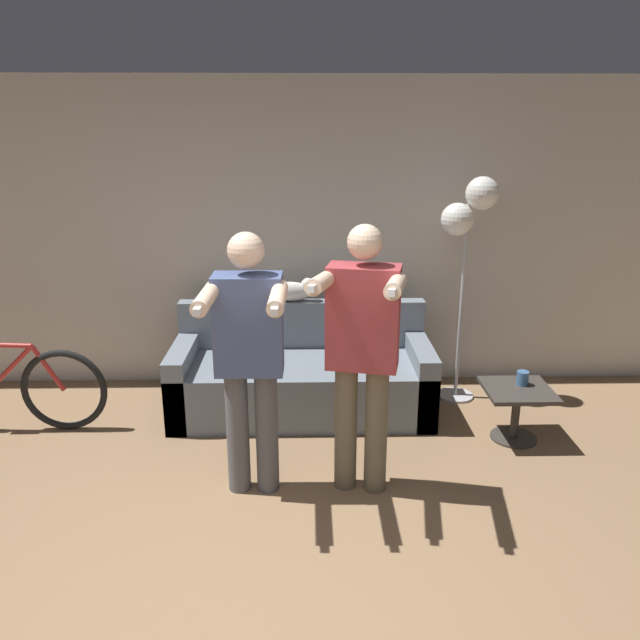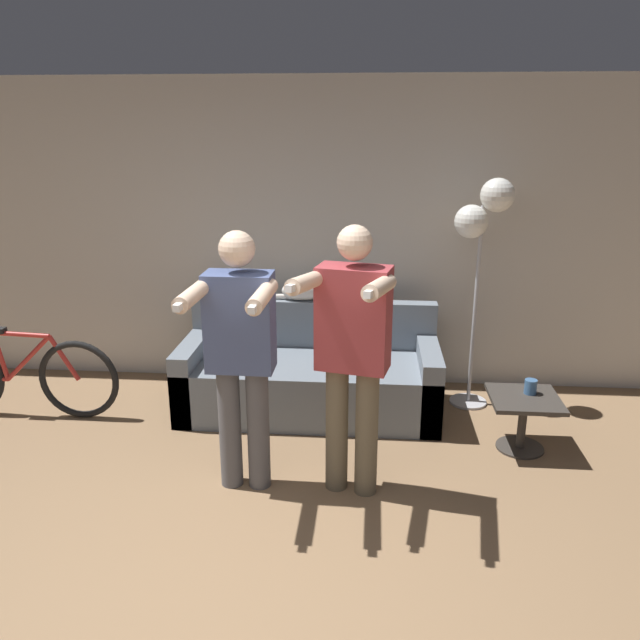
{
  "view_description": "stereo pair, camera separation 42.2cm",
  "coord_description": "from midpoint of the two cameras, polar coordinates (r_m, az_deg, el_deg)",
  "views": [
    {
      "loc": [
        0.35,
        -2.24,
        2.22
      ],
      "look_at": [
        0.44,
        1.8,
        0.95
      ],
      "focal_mm": 35.0,
      "sensor_mm": 36.0,
      "label": 1
    },
    {
      "loc": [
        0.77,
        -2.22,
        2.22
      ],
      "look_at": [
        0.44,
        1.8,
        0.95
      ],
      "focal_mm": 35.0,
      "sensor_mm": 36.0,
      "label": 2
    }
  ],
  "objects": [
    {
      "name": "couch",
      "position": [
        5.02,
        -4.06,
        -5.36
      ],
      "size": [
        2.03,
        0.85,
        0.82
      ],
      "color": "slate",
      "rests_on": "ground_plane"
    },
    {
      "name": "wall_back",
      "position": [
        5.39,
        -7.31,
        7.55
      ],
      "size": [
        10.0,
        0.05,
        2.6
      ],
      "color": "beige",
      "rests_on": "ground_plane"
    },
    {
      "name": "floor_lamp",
      "position": [
        5.0,
        11.08,
        8.89
      ],
      "size": [
        0.44,
        0.3,
        1.84
      ],
      "color": "#B2B2B7",
      "rests_on": "ground_plane"
    },
    {
      "name": "bicycle",
      "position": [
        5.32,
        -29.23,
        -5.55
      ],
      "size": [
        1.57,
        0.07,
        0.73
      ],
      "color": "black",
      "rests_on": "ground_plane"
    },
    {
      "name": "cup",
      "position": [
        4.71,
        15.62,
        -5.19
      ],
      "size": [
        0.09,
        0.09,
        0.1
      ],
      "color": "#3D6693",
      "rests_on": "side_table"
    },
    {
      "name": "person_right",
      "position": [
        3.67,
        0.61,
        -2.33
      ],
      "size": [
        0.59,
        0.74,
        1.68
      ],
      "rotation": [
        0.0,
        0.0,
        -0.21
      ],
      "color": "#6B604C",
      "rests_on": "ground_plane"
    },
    {
      "name": "cat",
      "position": [
        5.12,
        -4.88,
        2.67
      ],
      "size": [
        0.47,
        0.13,
        0.19
      ],
      "color": "silver",
      "rests_on": "couch"
    },
    {
      "name": "person_left",
      "position": [
        3.72,
        -9.76,
        -2.79
      ],
      "size": [
        0.48,
        0.68,
        1.64
      ],
      "rotation": [
        0.0,
        0.0,
        -0.01
      ],
      "color": "#56565B",
      "rests_on": "ground_plane"
    },
    {
      "name": "side_table",
      "position": [
        4.7,
        15.11,
        -7.32
      ],
      "size": [
        0.48,
        0.48,
        0.4
      ],
      "color": "#38332D",
      "rests_on": "ground_plane"
    }
  ]
}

